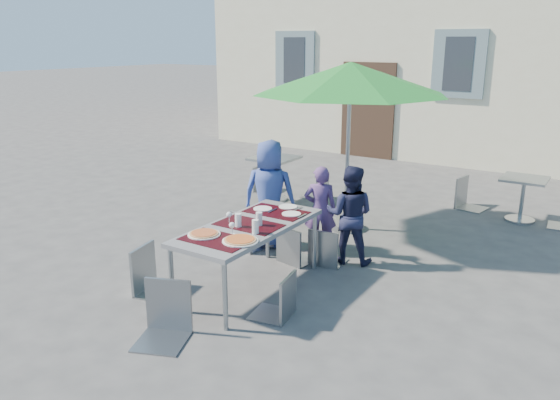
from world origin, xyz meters
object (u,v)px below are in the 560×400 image
Objects in this scene: chair_3 at (149,242)px; pizza_near_left at (204,234)px; dining_table at (249,230)px; child_1 at (320,210)px; chair_0 at (246,208)px; pizza_near_right at (240,240)px; chair_2 at (327,225)px; cafe_table_0 at (274,170)px; cafe_table_1 at (523,193)px; bg_chair_l_1 at (469,174)px; patio_umbrella at (350,79)px; bg_chair_r_0 at (318,171)px; child_2 at (350,215)px; bg_chair_l_0 at (263,163)px; child_0 at (270,194)px; chair_1 at (294,223)px; chair_4 at (279,271)px; chair_5 at (162,278)px.

pizza_near_left is at bearing 11.36° from chair_3.
child_1 is (0.13, 1.38, -0.12)m from dining_table.
chair_0 is at bearing 127.42° from dining_table.
pizza_near_right is 0.41× the size of chair_2.
pizza_near_right is at bearing -61.53° from cafe_table_0.
bg_chair_l_1 reaches higher than cafe_table_1.
dining_table is 0.68× the size of patio_umbrella.
child_1 is at bearing -43.24° from cafe_table_0.
bg_chair_r_0 is (0.59, 0.51, -0.04)m from cafe_table_0.
child_2 is 0.45× the size of patio_umbrella.
bg_chair_r_0 is (-0.27, 4.27, -0.10)m from chair_3.
pizza_near_left is at bearing -63.32° from bg_chair_l_0.
child_0 reaches higher than bg_chair_l_0.
patio_umbrella is (0.85, 3.07, 1.57)m from chair_3.
dining_table is 2.09× the size of chair_2.
pizza_near_right is 0.13× the size of patio_umbrella.
child_1 is at bearing -25.19° from child_2.
chair_3 is (-0.85, -0.65, -0.11)m from dining_table.
bg_chair_l_0 is at bearing 120.09° from chair_0.
chair_1 reaches higher than pizza_near_left.
child_0 is 1.67× the size of chair_4.
patio_umbrella is at bearing -47.05° from bg_chair_r_0.
child_0 is at bearing 54.39° from chair_0.
pizza_near_left is 0.38× the size of chair_1.
dining_table is 2.43× the size of cafe_table_0.
pizza_near_right is at bearing -166.94° from chair_4.
chair_5 is (-0.46, -2.32, 0.08)m from chair_2.
child_0 is 2.81m from bg_chair_l_0.
cafe_table_1 is (1.88, 4.65, -0.33)m from pizza_near_right.
dining_table is at bearing 69.90° from pizza_near_left.
pizza_near_left is at bearing 51.22° from child_2.
child_2 is 1.24× the size of chair_3.
chair_4 is at bearing -44.34° from chair_0.
child_2 reaches higher than bg_chair_l_0.
chair_3 is at bearing -121.49° from cafe_table_1.
chair_4 is at bearing 13.06° from pizza_near_right.
bg_chair_r_0 is at bearing -170.10° from cafe_table_1.
bg_chair_l_0 is 0.92× the size of bg_chair_l_1.
pizza_near_left is 3.25m from patio_umbrella.
child_1 is 0.50m from chair_1.
pizza_near_right is at bearing 63.06° from child_2.
cafe_table_0 is at bearing -53.90° from child_2.
chair_3 is at bearing -93.64° from chair_0.
child_2 reaches higher than bg_chair_r_0.
pizza_near_right is 1.76m from chair_0.
bg_chair_l_0 is at bearing -66.83° from child_1.
child_2 is 1.68m from chair_4.
dining_table is 0.76m from chair_4.
chair_4 reaches higher than dining_table.
chair_2 reaches higher than dining_table.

